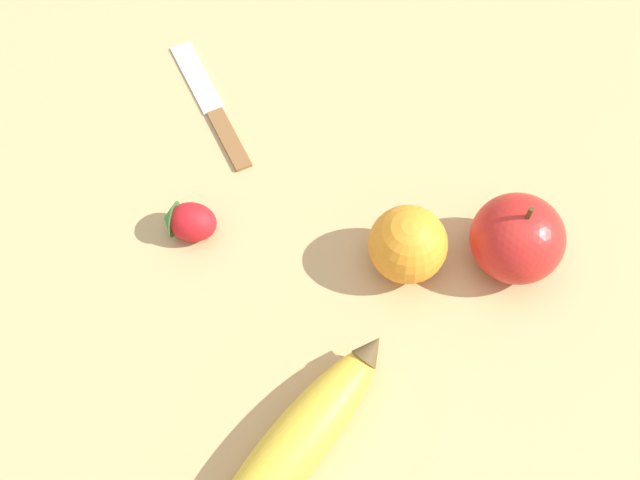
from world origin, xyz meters
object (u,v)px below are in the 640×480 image
object	(u,v)px
strawberry	(188,221)
orange	(408,245)
apple	(517,238)
paring_knife	(213,107)
banana	(296,444)

from	to	relation	value
strawberry	orange	bearing A→B (deg)	-179.12
apple	strawberry	bearing A→B (deg)	-86.68
apple	paring_knife	world-z (taller)	apple
orange	strawberry	bearing A→B (deg)	-90.70
banana	paring_knife	bearing A→B (deg)	53.72
banana	orange	distance (m)	0.19
banana	paring_knife	xyz separation A→B (m)	(-0.32, -0.14, -0.02)
orange	apple	world-z (taller)	apple
strawberry	paring_knife	distance (m)	0.14
orange	apple	bearing A→B (deg)	101.69
orange	strawberry	xyz separation A→B (m)	(-0.00, -0.20, -0.02)
banana	apple	world-z (taller)	apple
orange	paring_knife	size ratio (longest dim) A/B	0.45
strawberry	banana	bearing A→B (deg)	127.03
strawberry	paring_knife	bearing A→B (deg)	-83.92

